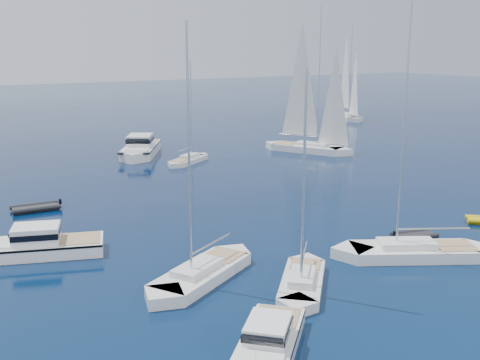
# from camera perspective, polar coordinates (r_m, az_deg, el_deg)

# --- Properties ---
(motor_cruiser_left) EXTENTS (7.42, 7.47, 2.12)m
(motor_cruiser_left) POSITION_cam_1_polar(r_m,az_deg,el_deg) (26.94, 2.68, -16.95)
(motor_cruiser_left) COLOR white
(motor_cruiser_left) RESTS_ON ground
(motor_cruiser_centre) EXTENTS (10.28, 6.01, 2.58)m
(motor_cruiser_centre) POSITION_cam_1_polar(r_m,az_deg,el_deg) (40.82, -19.55, -6.99)
(motor_cruiser_centre) COLOR white
(motor_cruiser_centre) RESTS_ON ground
(motor_cruiser_distant) EXTENTS (9.70, 12.70, 3.28)m
(motor_cruiser_distant) POSITION_cam_1_polar(r_m,az_deg,el_deg) (74.15, -9.78, 2.42)
(motor_cruiser_distant) COLOR white
(motor_cruiser_distant) RESTS_ON ground
(sailboat_fore) EXTENTS (7.53, 8.02, 12.84)m
(sailboat_fore) POSITION_cam_1_polar(r_m,az_deg,el_deg) (33.88, 6.14, -10.44)
(sailboat_fore) COLOR silver
(sailboat_fore) RESTS_ON ground
(sailboat_mid_r) EXTENTS (11.34, 8.01, 16.63)m
(sailboat_mid_r) POSITION_cam_1_polar(r_m,az_deg,el_deg) (39.79, 16.63, -7.29)
(sailboat_mid_r) COLOR silver
(sailboat_mid_r) RESTS_ON ground
(sailboat_mid_l) EXTENTS (10.40, 7.50, 15.32)m
(sailboat_mid_l) POSITION_cam_1_polar(r_m,az_deg,el_deg) (34.81, -3.81, -9.73)
(sailboat_mid_l) COLOR silver
(sailboat_mid_l) RESTS_ON ground
(sailboat_centre) EXTENTS (8.10, 6.40, 12.19)m
(sailboat_centre) POSITION_cam_1_polar(r_m,az_deg,el_deg) (68.72, -5.09, 1.72)
(sailboat_centre) COLOR silver
(sailboat_centre) RESTS_ON ground
(sailboat_sails_r) EXTENTS (9.13, 12.92, 18.95)m
(sailboat_sails_r) POSITION_cam_1_polar(r_m,az_deg,el_deg) (76.11, 6.68, 2.80)
(sailboat_sails_r) COLOR silver
(sailboat_sails_r) RESTS_ON ground
(sailboat_sails_far) EXTENTS (6.78, 12.54, 17.87)m
(sailboat_sails_far) POSITION_cam_1_polar(r_m,az_deg,el_deg) (111.56, 10.39, 5.94)
(sailboat_sails_far) COLOR silver
(sailboat_sails_far) RESTS_ON ground
(tender_grey_near) EXTENTS (3.58, 2.47, 0.95)m
(tender_grey_near) POSITION_cam_1_polar(r_m,az_deg,el_deg) (43.45, 16.78, -5.57)
(tender_grey_near) COLOR black
(tender_grey_near) RESTS_ON ground
(tender_grey_far) EXTENTS (4.18, 2.39, 0.95)m
(tender_grey_far) POSITION_cam_1_polar(r_m,az_deg,el_deg) (51.54, -19.48, -2.85)
(tender_grey_far) COLOR black
(tender_grey_far) RESTS_ON ground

